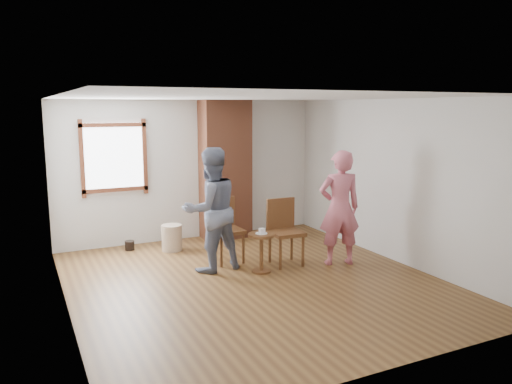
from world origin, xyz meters
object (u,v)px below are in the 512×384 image
stoneware_crock (172,238)px  dining_chair_right (284,228)px  person_pink (339,208)px  dining_chair_left (225,226)px  side_table (261,246)px  man (211,210)px

stoneware_crock → dining_chair_right: bearing=-46.3°
dining_chair_right → person_pink: size_ratio=0.57×
stoneware_crock → person_pink: (2.17, -1.89, 0.68)m
dining_chair_left → side_table: dining_chair_left is taller
dining_chair_left → dining_chair_right: 0.96m
person_pink → side_table: bearing=9.6°
stoneware_crock → man: bearing=-79.2°
stoneware_crock → person_pink: size_ratio=0.25×
dining_chair_left → person_pink: size_ratio=0.57×
man → dining_chair_right: bearing=162.7°
dining_chair_left → man: man is taller
person_pink → dining_chair_left: bearing=-14.4°
dining_chair_right → man: man is taller
dining_chair_right → man: bearing=174.0°
man → person_pink: 2.01m
man → person_pink: bearing=154.4°
dining_chair_right → man: (-1.16, 0.18, 0.36)m
side_table → stoneware_crock: bearing=117.1°
person_pink → dining_chair_right: bearing=-11.6°
stoneware_crock → dining_chair_right: 2.07m
side_table → person_pink: 1.39m
side_table → man: (-0.64, 0.43, 0.54)m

